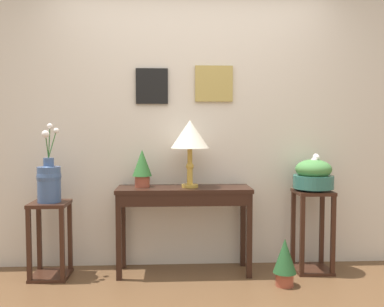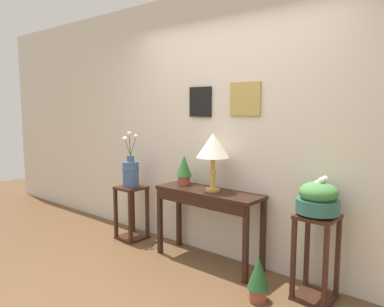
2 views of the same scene
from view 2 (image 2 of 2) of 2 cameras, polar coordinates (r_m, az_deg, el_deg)
name	(u,v)px [view 2 (image 2 of 2)]	position (r m, az deg, el deg)	size (l,w,h in m)	color
back_wall_with_art	(231,125)	(3.89, 5.96, 4.25)	(9.00, 0.13, 2.80)	beige
console_table	(207,202)	(3.81, 2.30, -7.40)	(1.15, 0.37, 0.76)	black
table_lamp	(213,147)	(3.70, 3.19, 0.96)	(0.33, 0.33, 0.58)	gold
potted_plant_on_console	(184,168)	(4.02, -1.21, -2.29)	(0.17, 0.17, 0.33)	#9E4733
pedestal_stand_left	(132,213)	(4.64, -9.16, -8.85)	(0.31, 0.31, 0.65)	#381E14
flower_vase_tall_left	(131,171)	(4.52, -9.29, -2.58)	(0.20, 0.21, 0.66)	#3D5684
pedestal_stand_right	(316,257)	(3.36, 18.26, -14.76)	(0.31, 0.31, 0.72)	#381E14
planter_bowl_wide_right	(318,198)	(3.21, 18.62, -6.47)	(0.35, 0.35, 0.32)	#2D665B
potted_plant_floor	(258,277)	(3.28, 10.05, -17.92)	(0.19, 0.19, 0.39)	#9E4733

